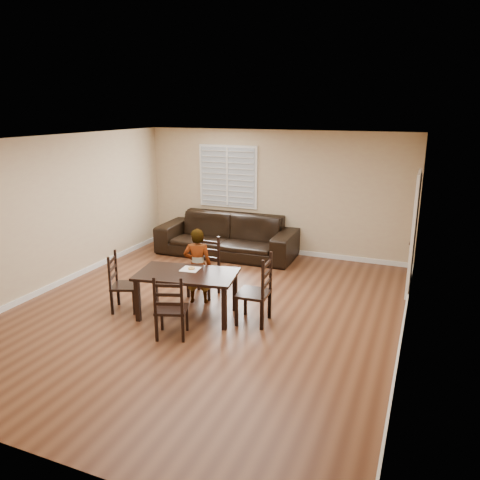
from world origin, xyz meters
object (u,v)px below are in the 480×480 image
object	(u,v)px
chair_far	(170,311)
chair_left	(118,284)
dining_table	(187,278)
child	(198,266)
donut	(191,268)
chair_right	(262,293)
chair_near	(207,267)
sofa	(227,235)

from	to	relation	value
chair_far	chair_left	xyz separation A→B (m)	(-1.29, 0.57, 0.00)
dining_table	child	size ratio (longest dim) A/B	1.29
donut	chair_right	bearing A→B (deg)	0.63
chair_near	chair_far	size ratio (longest dim) A/B	1.08
chair_left	sofa	distance (m)	3.36
dining_table	child	xyz separation A→B (m)	(-0.09, 0.54, 0.02)
chair_far	child	world-z (taller)	child
chair_right	donut	xyz separation A→B (m)	(-1.17, -0.01, 0.25)
child	sofa	size ratio (longest dim) A/B	0.42
chair_near	chair_right	bearing A→B (deg)	-29.50
chair_near	chair_left	distance (m)	1.55
dining_table	sofa	bearing A→B (deg)	93.06
chair_left	dining_table	bearing A→B (deg)	-100.35
chair_near	sofa	distance (m)	2.22
child	donut	world-z (taller)	child
chair_left	donut	size ratio (longest dim) A/B	8.84
chair_far	donut	distance (m)	1.02
chair_far	donut	world-z (taller)	chair_far
chair_left	child	size ratio (longest dim) A/B	0.75
chair_right	donut	world-z (taller)	chair_right
dining_table	chair_far	distance (m)	0.83
chair_near	sofa	bearing A→B (deg)	106.30
child	chair_left	bearing A→B (deg)	17.35
chair_near	sofa	size ratio (longest dim) A/B	0.34
chair_far	chair_left	world-z (taller)	chair_left
chair_near	child	xyz separation A→B (m)	(0.05, -0.42, 0.17)
dining_table	child	world-z (taller)	child
dining_table	chair_right	distance (m)	1.18
dining_table	chair_far	xyz separation A→B (m)	(0.15, -0.79, -0.19)
dining_table	chair_left	xyz separation A→B (m)	(-1.14, -0.22, -0.19)
dining_table	chair_right	world-z (taller)	chair_right
chair_left	child	bearing A→B (deg)	-75.14
chair_near	donut	size ratio (longest dim) A/B	9.55
chair_near	chair_left	world-z (taller)	chair_near
chair_left	donut	bearing A→B (deg)	-92.13
dining_table	sofa	size ratio (longest dim) A/B	0.54
chair_right	sofa	distance (m)	3.48
chair_left	sofa	bearing A→B (deg)	-28.54
chair_far	child	bearing A→B (deg)	-98.41
donut	dining_table	bearing A→B (deg)	-86.59
chair_left	sofa	size ratio (longest dim) A/B	0.32
donut	child	bearing A→B (deg)	102.61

